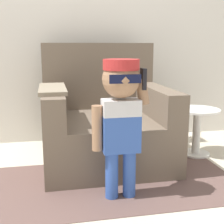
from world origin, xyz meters
The scene contains 6 objects.
ground_plane centered at (0.00, 0.00, 0.00)m, with size 10.00×10.00×0.00m, color beige.
wall_back centered at (0.00, 0.81, 1.30)m, with size 10.00×0.05×2.60m.
armchair centered at (0.15, 0.17, 0.34)m, with size 1.04×1.04×1.00m.
person_child centered at (0.13, -0.58, 0.60)m, with size 0.37×0.28×0.90m.
side_table centered at (0.99, 0.08, 0.26)m, with size 0.39×0.39×0.43m.
rug centered at (0.14, -0.37, 0.00)m, with size 1.78×0.93×0.01m.
Camera 1 is at (-0.30, -2.42, 0.98)m, focal length 50.00 mm.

